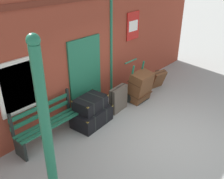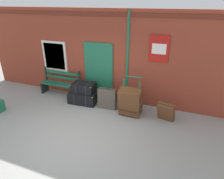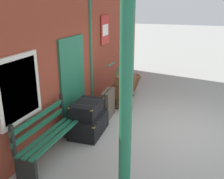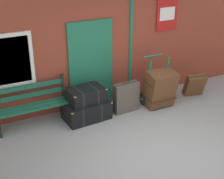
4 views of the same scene
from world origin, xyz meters
name	(u,v)px [view 2 (image 2 of 4)]	position (x,y,z in m)	size (l,w,h in m)	color
ground_plane	(75,136)	(0.00, 0.00, 0.00)	(60.00, 60.00, 0.00)	gray
brick_facade	(108,57)	(-0.02, 2.60, 1.60)	(10.40, 0.35, 3.20)	brown
platform_bench	(61,84)	(-1.85, 2.16, 0.44)	(1.60, 0.43, 1.01)	#1E6647
steamer_trunk_base	(83,97)	(-0.71, 1.87, 0.21)	(1.05, 0.71, 0.43)	black
steamer_trunk_middle	(84,87)	(-0.70, 1.90, 0.58)	(0.85, 0.61, 0.33)	black
porters_trolley	(131,105)	(1.11, 1.79, 0.27)	(0.71, 0.56, 1.21)	black
large_brown_trunk	(130,102)	(1.11, 1.62, 0.47)	(0.70, 0.57, 0.94)	brown
suitcase_oxblood	(166,112)	(2.24, 1.69, 0.31)	(0.58, 0.50, 0.62)	brown
suitcase_charcoal	(107,99)	(0.26, 1.77, 0.36)	(0.64, 0.24, 0.76)	#51473D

